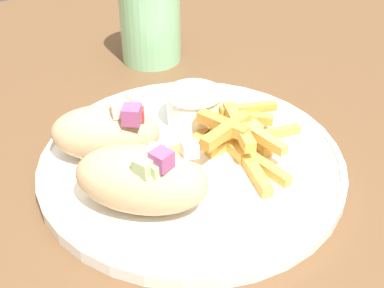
% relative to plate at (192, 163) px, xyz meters
% --- Properties ---
extents(table, '(1.18, 1.18, 0.71)m').
position_rel_plate_xyz_m(table, '(-0.03, 0.00, -0.09)').
color(table, brown).
rests_on(table, ground_plane).
extents(plate, '(0.32, 0.32, 0.02)m').
position_rel_plate_xyz_m(plate, '(0.00, 0.00, 0.00)').
color(plate, white).
rests_on(plate, table).
extents(pita_sandwich_near, '(0.14, 0.14, 0.07)m').
position_rel_plate_xyz_m(pita_sandwich_near, '(-0.07, -0.04, 0.04)').
color(pita_sandwich_near, tan).
rests_on(pita_sandwich_near, plate).
extents(pita_sandwich_far, '(0.13, 0.11, 0.07)m').
position_rel_plate_xyz_m(pita_sandwich_far, '(-0.07, 0.05, 0.03)').
color(pita_sandwich_far, tan).
rests_on(pita_sandwich_far, plate).
extents(fries_pile, '(0.16, 0.14, 0.04)m').
position_rel_plate_xyz_m(fries_pile, '(0.05, -0.01, 0.02)').
color(fries_pile, gold).
rests_on(fries_pile, plate).
extents(sauce_ramekin, '(0.07, 0.07, 0.04)m').
position_rel_plate_xyz_m(sauce_ramekin, '(0.04, 0.06, 0.03)').
color(sauce_ramekin, white).
rests_on(sauce_ramekin, plate).
extents(water_glass, '(0.08, 0.08, 0.13)m').
position_rel_plate_xyz_m(water_glass, '(0.08, 0.25, 0.05)').
color(water_glass, '#8CCC93').
rests_on(water_glass, table).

